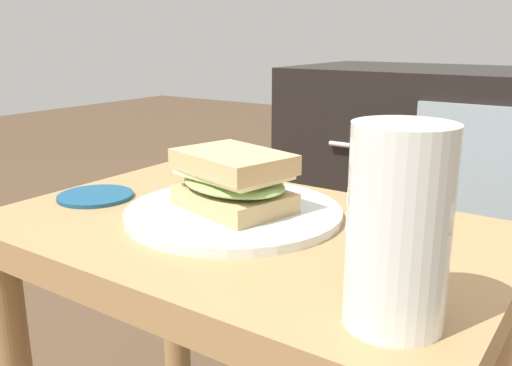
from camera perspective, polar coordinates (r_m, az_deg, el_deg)
name	(u,v)px	position (r m, az deg, el deg)	size (l,w,h in m)	color
side_table	(243,299)	(0.64, -1.36, -11.94)	(0.56, 0.36, 0.46)	#A37A4C
tv_cabinet	(479,187)	(1.49, 22.13, -0.41)	(0.96, 0.46, 0.58)	black
plate	(234,212)	(0.63, -2.34, -3.07)	(0.25, 0.25, 0.01)	silver
sandwich_front	(233,181)	(0.62, -2.38, 0.25)	(0.16, 0.13, 0.07)	tan
beer_glass	(398,230)	(0.39, 14.58, -4.71)	(0.07, 0.07, 0.15)	silver
coaster	(96,196)	(0.73, -16.34, -1.31)	(0.10, 0.10, 0.01)	navy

